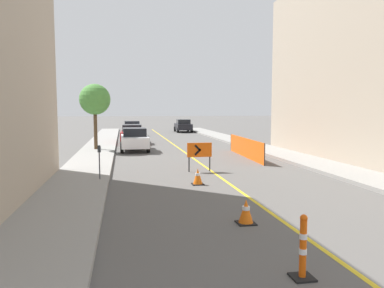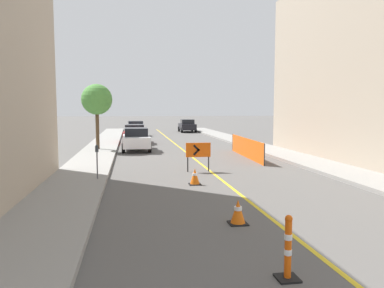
{
  "view_description": "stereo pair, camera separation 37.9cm",
  "coord_description": "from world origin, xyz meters",
  "px_view_note": "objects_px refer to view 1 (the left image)",
  "views": [
    {
      "loc": [
        -4.02,
        0.7,
        2.9
      ],
      "look_at": [
        -0.37,
        20.49,
        1.0
      ],
      "focal_mm": 35.0,
      "sensor_mm": 36.0,
      "label": 1
    },
    {
      "loc": [
        -3.64,
        0.63,
        2.9
      ],
      "look_at": [
        -0.37,
        20.49,
        1.0
      ],
      "focal_mm": 35.0,
      "sensor_mm": 36.0,
      "label": 2
    }
  ],
  "objects_px": {
    "parked_car_curb_near": "(134,139)",
    "street_tree_left_near": "(95,100)",
    "traffic_cone_third": "(198,177)",
    "parked_car_curb_far": "(132,128)",
    "parked_car_opposite_side": "(183,126)",
    "traffic_cone_second": "(246,212)",
    "parked_car_curb_mid": "(132,134)",
    "arrow_barricade_primary": "(199,151)",
    "delineator_post_front": "(303,251)",
    "parking_meter_near_curb": "(99,155)"
  },
  "relations": [
    {
      "from": "parked_car_opposite_side",
      "to": "parked_car_curb_near",
      "type": "bearing_deg",
      "value": -106.92
    },
    {
      "from": "parked_car_curb_far",
      "to": "parked_car_curb_mid",
      "type": "bearing_deg",
      "value": -93.91
    },
    {
      "from": "parked_car_curb_mid",
      "to": "parked_car_opposite_side",
      "type": "xyz_separation_m",
      "value": [
        6.64,
        14.52,
        0.0
      ]
    },
    {
      "from": "parked_car_opposite_side",
      "to": "street_tree_left_near",
      "type": "xyz_separation_m",
      "value": [
        -9.22,
        -20.02,
        2.7
      ]
    },
    {
      "from": "traffic_cone_second",
      "to": "parked_car_curb_near",
      "type": "height_order",
      "value": "parked_car_curb_near"
    },
    {
      "from": "arrow_barricade_primary",
      "to": "parking_meter_near_curb",
      "type": "relative_size",
      "value": 1.0
    },
    {
      "from": "arrow_barricade_primary",
      "to": "parked_car_curb_mid",
      "type": "bearing_deg",
      "value": 100.33
    },
    {
      "from": "parked_car_curb_near",
      "to": "parked_car_opposite_side",
      "type": "height_order",
      "value": "same"
    },
    {
      "from": "delineator_post_front",
      "to": "parked_car_curb_far",
      "type": "relative_size",
      "value": 0.26
    },
    {
      "from": "arrow_barricade_primary",
      "to": "street_tree_left_near",
      "type": "xyz_separation_m",
      "value": [
        -5.29,
        9.34,
        2.55
      ]
    },
    {
      "from": "arrow_barricade_primary",
      "to": "parked_car_curb_far",
      "type": "relative_size",
      "value": 0.31
    },
    {
      "from": "parked_car_curb_far",
      "to": "street_tree_left_near",
      "type": "bearing_deg",
      "value": -103.39
    },
    {
      "from": "traffic_cone_second",
      "to": "delineator_post_front",
      "type": "distance_m",
      "value": 3.12
    },
    {
      "from": "traffic_cone_second",
      "to": "parking_meter_near_curb",
      "type": "height_order",
      "value": "parking_meter_near_curb"
    },
    {
      "from": "parking_meter_near_curb",
      "to": "parked_car_curb_far",
      "type": "bearing_deg",
      "value": 86.02
    },
    {
      "from": "traffic_cone_second",
      "to": "parked_car_curb_mid",
      "type": "bearing_deg",
      "value": 95.72
    },
    {
      "from": "parked_car_curb_near",
      "to": "parked_car_opposite_side",
      "type": "distance_m",
      "value": 21.15
    },
    {
      "from": "delineator_post_front",
      "to": "street_tree_left_near",
      "type": "bearing_deg",
      "value": 103.32
    },
    {
      "from": "parking_meter_near_curb",
      "to": "street_tree_left_near",
      "type": "distance_m",
      "value": 11.6
    },
    {
      "from": "traffic_cone_second",
      "to": "traffic_cone_third",
      "type": "height_order",
      "value": "traffic_cone_third"
    },
    {
      "from": "street_tree_left_near",
      "to": "delineator_post_front",
      "type": "bearing_deg",
      "value": -76.68
    },
    {
      "from": "delineator_post_front",
      "to": "parked_car_opposite_side",
      "type": "xyz_separation_m",
      "value": [
        4.39,
        40.42,
        0.32
      ]
    },
    {
      "from": "arrow_barricade_primary",
      "to": "traffic_cone_second",
      "type": "bearing_deg",
      "value": -93.05
    },
    {
      "from": "traffic_cone_second",
      "to": "parking_meter_near_curb",
      "type": "distance_m",
      "value": 7.2
    },
    {
      "from": "traffic_cone_third",
      "to": "parked_car_curb_near",
      "type": "relative_size",
      "value": 0.15
    },
    {
      "from": "traffic_cone_third",
      "to": "traffic_cone_second",
      "type": "bearing_deg",
      "value": -87.34
    },
    {
      "from": "traffic_cone_third",
      "to": "parked_car_opposite_side",
      "type": "relative_size",
      "value": 0.14
    },
    {
      "from": "parked_car_curb_mid",
      "to": "traffic_cone_second",
      "type": "bearing_deg",
      "value": -81.6
    },
    {
      "from": "traffic_cone_third",
      "to": "parked_car_opposite_side",
      "type": "bearing_deg",
      "value": 81.91
    },
    {
      "from": "parked_car_curb_mid",
      "to": "arrow_barricade_primary",
      "type": "bearing_deg",
      "value": -76.99
    },
    {
      "from": "parked_car_curb_near",
      "to": "street_tree_left_near",
      "type": "distance_m",
      "value": 3.75
    },
    {
      "from": "traffic_cone_second",
      "to": "delineator_post_front",
      "type": "relative_size",
      "value": 0.56
    },
    {
      "from": "traffic_cone_third",
      "to": "parked_car_curb_far",
      "type": "xyz_separation_m",
      "value": [
        -1.89,
        27.14,
        0.49
      ]
    },
    {
      "from": "traffic_cone_third",
      "to": "parked_car_curb_far",
      "type": "bearing_deg",
      "value": 93.98
    },
    {
      "from": "arrow_barricade_primary",
      "to": "parked_car_curb_mid",
      "type": "distance_m",
      "value": 15.08
    },
    {
      "from": "traffic_cone_third",
      "to": "parked_car_curb_far",
      "type": "relative_size",
      "value": 0.14
    },
    {
      "from": "traffic_cone_third",
      "to": "parked_car_opposite_side",
      "type": "distance_m",
      "value": 32.59
    },
    {
      "from": "parked_car_curb_far",
      "to": "street_tree_left_near",
      "type": "relative_size",
      "value": 1.0
    },
    {
      "from": "traffic_cone_second",
      "to": "parked_car_curb_near",
      "type": "distance_m",
      "value": 17.36
    },
    {
      "from": "parking_meter_near_curb",
      "to": "parked_car_curb_mid",
      "type": "bearing_deg",
      "value": 84.33
    },
    {
      "from": "parked_car_curb_far",
      "to": "parking_meter_near_curb",
      "type": "height_order",
      "value": "parked_car_curb_far"
    },
    {
      "from": "street_tree_left_near",
      "to": "traffic_cone_third",
      "type": "bearing_deg",
      "value": -69.27
    },
    {
      "from": "traffic_cone_third",
      "to": "parked_car_curb_mid",
      "type": "xyz_separation_m",
      "value": [
        -2.05,
        17.74,
        0.49
      ]
    },
    {
      "from": "delineator_post_front",
      "to": "parking_meter_near_curb",
      "type": "relative_size",
      "value": 0.84
    },
    {
      "from": "traffic_cone_second",
      "to": "parked_car_opposite_side",
      "type": "height_order",
      "value": "parked_car_opposite_side"
    },
    {
      "from": "delineator_post_front",
      "to": "parked_car_curb_mid",
      "type": "relative_size",
      "value": 0.26
    },
    {
      "from": "traffic_cone_third",
      "to": "street_tree_left_near",
      "type": "distance_m",
      "value": 13.48
    },
    {
      "from": "parked_car_curb_near",
      "to": "parked_car_opposite_side",
      "type": "bearing_deg",
      "value": 71.28
    },
    {
      "from": "delineator_post_front",
      "to": "parked_car_curb_far",
      "type": "xyz_separation_m",
      "value": [
        -2.08,
        35.3,
        0.32
      ]
    },
    {
      "from": "traffic_cone_third",
      "to": "parked_car_curb_near",
      "type": "bearing_deg",
      "value": 99.48
    }
  ]
}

